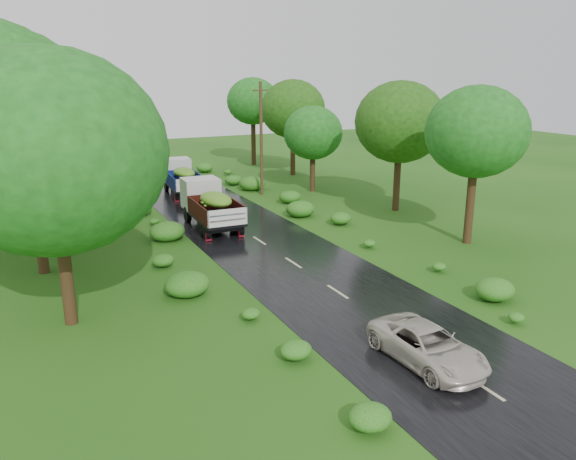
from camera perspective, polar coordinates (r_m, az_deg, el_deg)
ground at (r=20.14m, az=11.06°, el=-10.07°), size 120.00×120.00×0.00m
road at (r=23.93m, az=3.82°, el=-5.48°), size 6.50×80.00×0.02m
road_lines at (r=24.74m, az=2.65°, el=-4.70°), size 0.12×69.60×0.00m
truck_near at (r=32.40m, az=-7.98°, el=2.75°), size 2.37×6.13×2.54m
truck_far at (r=41.66m, az=-10.80°, el=5.43°), size 2.47×5.85×2.40m
car at (r=18.07m, az=13.98°, el=-11.33°), size 2.06×4.20×1.15m
utility_pole at (r=40.43m, az=-2.74°, el=9.34°), size 1.33×0.62×8.00m
trees_left at (r=36.26m, az=-25.12°, el=10.85°), size 7.47×32.99×9.34m
trees_right at (r=41.40m, az=4.64°, el=11.28°), size 5.15×31.64×7.38m
shrubs at (r=31.53m, az=-4.38°, el=0.45°), size 11.90×44.00×0.70m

